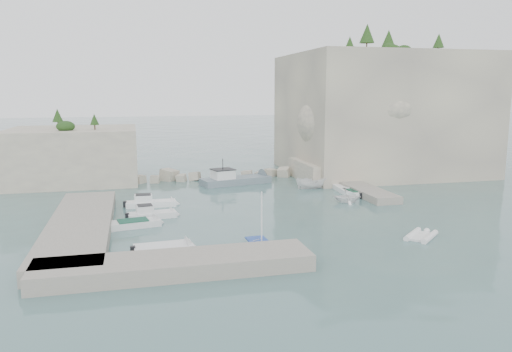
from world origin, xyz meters
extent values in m
plane|color=#4A6F6E|center=(0.00, 0.00, 0.00)|extent=(400.00, 400.00, 0.00)
cube|color=beige|center=(23.00, 23.00, 8.50)|extent=(26.00, 22.00, 17.00)
cube|color=beige|center=(13.00, 18.00, 1.25)|extent=(8.00, 10.00, 2.50)
cube|color=beige|center=(-20.00, 25.00, 3.50)|extent=(16.00, 14.00, 7.00)
cube|color=#9E9689|center=(-17.00, -1.00, 0.55)|extent=(5.00, 24.00, 1.10)
cube|color=#9E9689|center=(-10.00, -12.50, 0.55)|extent=(18.00, 4.00, 1.10)
cube|color=#9E9689|center=(13.50, 10.00, 0.40)|extent=(3.00, 16.00, 0.80)
cube|color=beige|center=(-1.00, 22.00, 0.70)|extent=(28.00, 3.00, 1.40)
imported|color=white|center=(-3.38, -9.35, 0.00)|extent=(4.67, 3.44, 0.94)
imported|color=white|center=(9.64, 4.32, 0.00)|extent=(3.48, 3.19, 1.54)
imported|color=white|center=(8.81, 12.62, 0.00)|extent=(4.31, 1.64, 1.66)
cylinder|color=white|center=(-3.38, -9.35, 2.57)|extent=(0.10, 0.10, 4.20)
cone|color=#1E4219|center=(18.00, 18.00, 19.27)|extent=(1.96, 1.96, 2.45)
cone|color=#1E4219|center=(26.00, 27.00, 19.60)|extent=(2.24, 2.24, 2.80)
cone|color=#1E4219|center=(30.00, 20.00, 18.82)|extent=(1.57, 1.57, 1.96)
cone|color=#1E4219|center=(21.00, 30.00, 19.08)|extent=(1.79, 1.79, 2.24)
cone|color=#1E4219|center=(-22.00, 27.00, 8.62)|extent=(1.40, 1.40, 1.75)
cone|color=#1E4219|center=(-17.00, 22.00, 8.30)|extent=(1.12, 1.12, 1.40)
camera|label=1|loc=(-12.41, -44.03, 11.77)|focal=35.00mm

